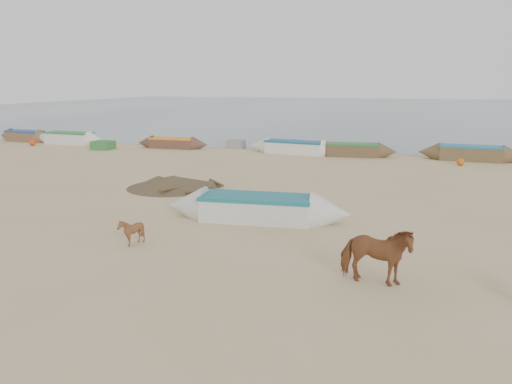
{
  "coord_description": "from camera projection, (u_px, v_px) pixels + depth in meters",
  "views": [
    {
      "loc": [
        4.9,
        -12.11,
        4.72
      ],
      "look_at": [
        0.0,
        4.0,
        1.0
      ],
      "focal_mm": 35.0,
      "sensor_mm": 36.0,
      "label": 1
    }
  ],
  "objects": [
    {
      "name": "waterline_canoes",
      "position": [
        284.0,
        146.0,
        33.89
      ],
      "size": [
        56.91,
        2.67,
        0.94
      ],
      "color": "brown",
      "rests_on": "ground"
    },
    {
      "name": "calf_front",
      "position": [
        131.0,
        232.0,
        14.66
      ],
      "size": [
        1.0,
        0.96,
        0.84
      ],
      "primitive_type": "imported",
      "rotation": [
        0.0,
        0.0,
        -1.07
      ],
      "color": "brown",
      "rests_on": "ground"
    },
    {
      "name": "ground",
      "position": [
        214.0,
        257.0,
        13.73
      ],
      "size": [
        140.0,
        140.0,
        0.0
      ],
      "primitive_type": "plane",
      "color": "tan",
      "rests_on": "ground"
    },
    {
      "name": "near_canoe",
      "position": [
        256.0,
        208.0,
        17.34
      ],
      "size": [
        6.61,
        2.0,
        0.87
      ],
      "primitive_type": null,
      "rotation": [
        0.0,
        0.0,
        0.08
      ],
      "color": "silver",
      "rests_on": "ground"
    },
    {
      "name": "cow_adult",
      "position": [
        376.0,
        255.0,
        11.75
      ],
      "size": [
        1.79,
        0.94,
        1.46
      ],
      "primitive_type": "imported",
      "rotation": [
        0.0,
        0.0,
        1.48
      ],
      "color": "brown",
      "rests_on": "ground"
    },
    {
      "name": "debris_pile",
      "position": [
        172.0,
        182.0,
        22.79
      ],
      "size": [
        4.13,
        4.13,
        0.54
      ],
      "primitive_type": "cone",
      "rotation": [
        0.0,
        0.0,
        -0.01
      ],
      "color": "brown",
      "rests_on": "ground"
    },
    {
      "name": "sea",
      "position": [
        381.0,
        109.0,
        90.34
      ],
      "size": [
        160.0,
        160.0,
        0.0
      ],
      "primitive_type": "plane",
      "color": "slate",
      "rests_on": "ground"
    },
    {
      "name": "beach_clutter",
      "position": [
        375.0,
        155.0,
        30.99
      ],
      "size": [
        44.01,
        5.23,
        0.64
      ],
      "color": "#316E35",
      "rests_on": "ground"
    }
  ]
}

